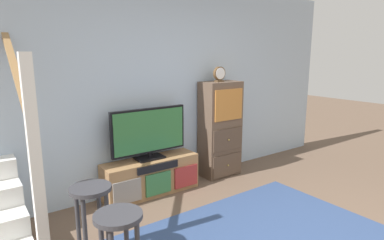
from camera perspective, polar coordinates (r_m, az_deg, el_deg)
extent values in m
cube|color=#A8BCD1|center=(4.38, -5.74, 5.89)|extent=(6.40, 0.12, 2.70)
cube|color=#997047|center=(4.28, -7.20, -9.75)|extent=(1.25, 0.36, 0.46)
cube|color=gray|center=(3.97, -11.26, -12.26)|extent=(0.35, 0.02, 0.28)
cube|color=#337042|center=(4.14, -5.90, -11.05)|extent=(0.35, 0.02, 0.28)
cube|color=maroon|center=(4.34, -1.04, -9.86)|extent=(0.35, 0.02, 0.28)
cube|color=black|center=(4.06, -5.96, -8.26)|extent=(0.56, 0.02, 0.09)
cube|color=black|center=(4.21, -7.42, -6.58)|extent=(0.36, 0.22, 0.02)
cylinder|color=black|center=(4.20, -7.43, -6.03)|extent=(0.05, 0.05, 0.06)
cube|color=black|center=(4.11, -7.55, -1.84)|extent=(1.01, 0.05, 0.57)
cube|color=#2D6B38|center=(4.09, -7.36, -1.92)|extent=(0.96, 0.01, 0.52)
cube|color=brown|center=(4.78, 4.93, -1.58)|extent=(0.58, 0.34, 1.39)
cube|color=#4E3C2F|center=(4.79, 6.23, -7.86)|extent=(0.53, 0.02, 0.32)
sphere|color=olive|center=(4.78, 6.37, -7.91)|extent=(0.03, 0.03, 0.03)
cube|color=#4E3C2F|center=(4.68, 6.33, -3.44)|extent=(0.53, 0.02, 0.32)
sphere|color=olive|center=(4.66, 6.48, -3.49)|extent=(0.03, 0.03, 0.03)
cube|color=#BC7533|center=(4.57, 6.47, 2.66)|extent=(0.49, 0.02, 0.44)
cube|color=#4C3823|center=(4.62, 4.79, 6.84)|extent=(0.11, 0.08, 0.02)
cylinder|color=brown|center=(4.61, 4.82, 8.16)|extent=(0.19, 0.04, 0.19)
cylinder|color=silver|center=(4.59, 5.03, 8.14)|extent=(0.16, 0.01, 0.16)
cube|color=white|center=(2.89, -25.69, -7.43)|extent=(0.09, 0.09, 1.80)
cube|color=#9E7547|center=(3.40, -28.88, 8.76)|extent=(0.06, 1.33, 0.99)
cylinder|color=#333338|center=(2.38, -12.85, -16.13)|extent=(0.34, 0.34, 0.03)
cylinder|color=#333338|center=(2.87, -18.19, -19.09)|extent=(0.04, 0.04, 0.69)
cylinder|color=#333338|center=(2.92, -14.51, -18.30)|extent=(0.04, 0.04, 0.69)
cylinder|color=#333338|center=(3.03, -19.31, -17.45)|extent=(0.04, 0.04, 0.69)
cylinder|color=#333338|center=(3.08, -15.84, -16.75)|extent=(0.04, 0.04, 0.69)
cylinder|color=#333338|center=(2.82, -17.41, -11.42)|extent=(0.34, 0.34, 0.03)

